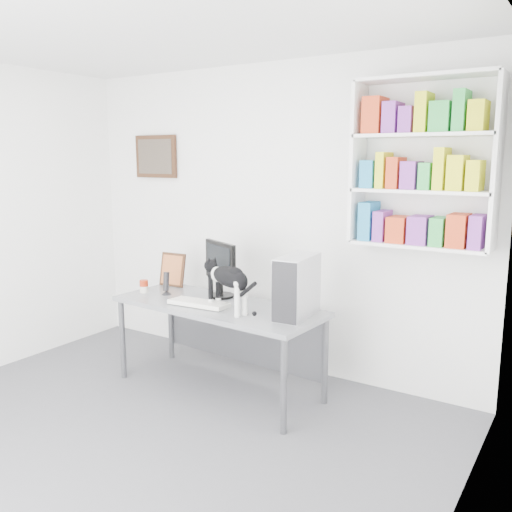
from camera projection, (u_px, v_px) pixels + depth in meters
name	position (u px, v px, depth m)	size (l,w,h in m)	color
room	(92.00, 250.00, 3.20)	(4.01, 4.01, 2.70)	#4F5054
bookshelf	(423.00, 163.00, 3.91)	(1.03, 0.28, 1.24)	white
wall_art	(156.00, 157.00, 5.43)	(0.52, 0.04, 0.42)	#432915
desk	(218.00, 347.00, 4.42)	(1.76, 0.68, 0.73)	slate
monitor	(221.00, 269.00, 4.53)	(0.45, 0.22, 0.48)	black
keyboard	(199.00, 303.00, 4.30)	(0.49, 0.19, 0.04)	white
pc_tower	(297.00, 286.00, 3.98)	(0.20, 0.45, 0.45)	silver
speaker	(166.00, 283.00, 4.63)	(0.09, 0.09, 0.20)	black
leaning_print	(173.00, 269.00, 4.93)	(0.25, 0.10, 0.31)	#432915
soup_can	(144.00, 286.00, 4.71)	(0.07, 0.07, 0.11)	#A4270E
cat	(228.00, 288.00, 4.11)	(0.59, 0.16, 0.37)	black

